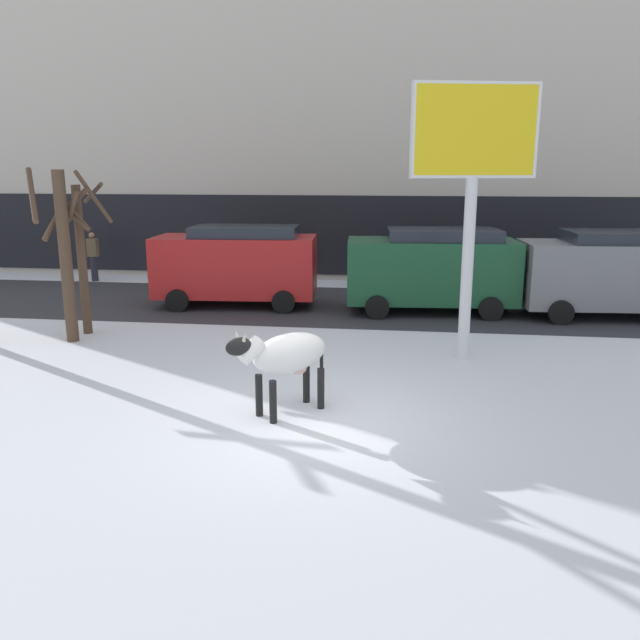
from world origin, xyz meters
name	(u,v)px	position (x,y,z in m)	size (l,w,h in m)	color
ground_plane	(314,422)	(0.00, 0.00, 0.00)	(120.00, 120.00, 0.00)	white
road_strip	(357,306)	(0.00, 8.87, 0.00)	(60.00, 5.60, 0.01)	#333338
building_facade	(374,99)	(0.00, 16.24, 6.48)	(44.00, 6.10, 13.00)	beige
cow_holstein	(287,354)	(-0.50, 0.36, 1.00)	(1.59, 1.67, 1.54)	silver
billboard	(474,148)	(2.63, 3.87, 4.31)	(2.50, 0.74, 5.56)	silver
car_red_van	(237,263)	(-3.48, 8.48, 1.24)	(4.72, 2.37, 2.32)	red
car_darkgreen_van	(432,268)	(2.11, 8.34, 1.24)	(4.72, 2.37, 2.32)	#194C2D
car_grey_van	(611,272)	(6.83, 8.33, 1.24)	(4.72, 2.37, 2.32)	slate
pedestrian_by_cars	(93,257)	(-9.60, 11.86, 0.88)	(0.36, 0.24, 1.73)	#282833
bare_tree_left_lot	(83,250)	(-6.24, 4.83, 2.05)	(1.03, 1.32, 3.90)	#4C3828
bare_tree_far_back	(64,248)	(-6.31, 4.12, 2.17)	(1.38, 1.39, 3.95)	#4C3828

